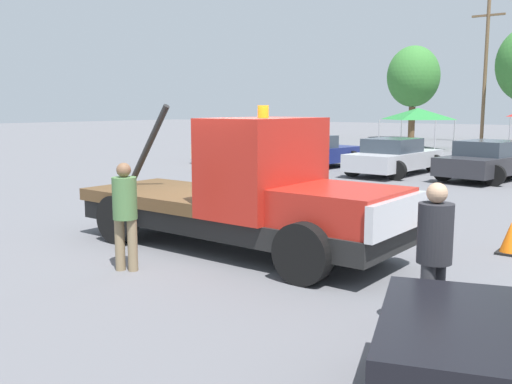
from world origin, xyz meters
TOP-DOWN VIEW (x-y plane):
  - ground_plane at (0.00, 0.00)m, footprint 160.00×160.00m
  - tow_truck at (0.38, -0.01)m, footprint 6.11×2.24m
  - person_near_truck at (4.12, -1.69)m, footprint 0.37×0.37m
  - person_at_hood at (-0.46, -1.99)m, footprint 0.36×0.36m
  - parked_car_cream at (-9.99, 12.86)m, footprint 2.64×4.52m
  - parked_car_navy at (-5.81, 12.23)m, footprint 2.76×4.82m
  - parked_car_silver at (-2.27, 12.25)m, footprint 2.55×4.76m
  - parked_car_charcoal at (0.96, 12.87)m, footprint 2.95×5.11m
  - canopy_tent_green at (-6.52, 25.57)m, footprint 3.43×3.43m
  - tree_center at (-10.80, 35.53)m, footprint 4.00×4.00m
  - traffic_cone at (3.97, 2.51)m, footprint 0.40×0.40m
  - utility_pole at (-5.13, 34.21)m, footprint 2.20×0.24m

SIDE VIEW (x-z plane):
  - ground_plane at x=0.00m, z-range 0.00..0.00m
  - traffic_cone at x=3.97m, z-range -0.02..0.53m
  - parked_car_navy at x=-5.81m, z-range -0.02..1.32m
  - parked_car_silver at x=-2.27m, z-range -0.02..1.32m
  - parked_car_cream at x=-9.99m, z-range -0.02..1.32m
  - parked_car_charcoal at x=0.96m, z-range -0.02..1.32m
  - person_at_hood at x=-0.46m, z-range 0.13..1.77m
  - tow_truck at x=0.38m, z-range -0.29..2.22m
  - person_near_truck at x=4.12m, z-range 0.13..1.80m
  - canopy_tent_green at x=-6.52m, z-range 0.87..3.30m
  - tree_center at x=-10.80m, z-range 1.22..8.37m
  - utility_pole at x=-5.13m, z-range 0.26..10.14m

